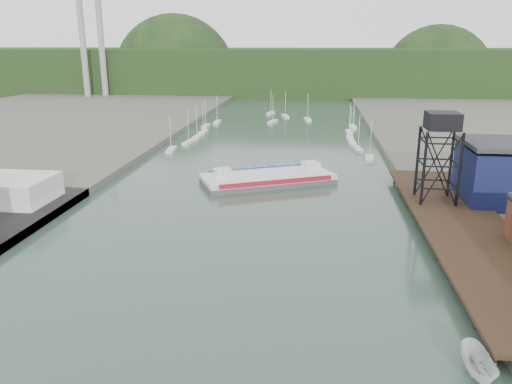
# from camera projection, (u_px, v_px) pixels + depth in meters

# --- Properties ---
(east_pier) EXTENTS (14.00, 70.00, 2.45)m
(east_pier) POSITION_uv_depth(u_px,v_px,m) (465.00, 227.00, 78.44)
(east_pier) COLOR black
(east_pier) RESTS_ON ground
(white_shed) EXTENTS (18.00, 12.00, 4.50)m
(white_shed) POSITION_uv_depth(u_px,v_px,m) (2.00, 189.00, 91.68)
(white_shed) COLOR silver
(white_shed) RESTS_ON west_quay
(lift_tower) EXTENTS (6.50, 6.50, 16.00)m
(lift_tower) POSITION_uv_depth(u_px,v_px,m) (442.00, 127.00, 87.07)
(lift_tower) COLOR black
(lift_tower) RESTS_ON east_pier
(marina_sailboats) EXTENTS (57.71, 92.65, 0.90)m
(marina_sailboats) POSITION_uv_depth(u_px,v_px,m) (277.00, 131.00, 171.91)
(marina_sailboats) COLOR silver
(marina_sailboats) RESTS_ON ground
(smokestacks) EXTENTS (11.20, 8.20, 60.00)m
(smokestacks) POSITION_uv_depth(u_px,v_px,m) (92.00, 42.00, 264.66)
(smokestacks) COLOR gray
(smokestacks) RESTS_ON ground
(distant_hills) EXTENTS (500.00, 120.00, 80.00)m
(distant_hills) POSITION_uv_depth(u_px,v_px,m) (290.00, 73.00, 324.40)
(distant_hills) COLOR black
(distant_hills) RESTS_ON ground
(chain_ferry) EXTENTS (30.45, 22.13, 4.08)m
(chain_ferry) POSITION_uv_depth(u_px,v_px,m) (268.00, 178.00, 109.35)
(chain_ferry) COLOR #49494B
(chain_ferry) RESTS_ON ground
(motorboat) EXTENTS (2.49, 6.55, 2.52)m
(motorboat) POSITION_uv_depth(u_px,v_px,m) (479.00, 366.00, 45.77)
(motorboat) COLOR silver
(motorboat) RESTS_ON ground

